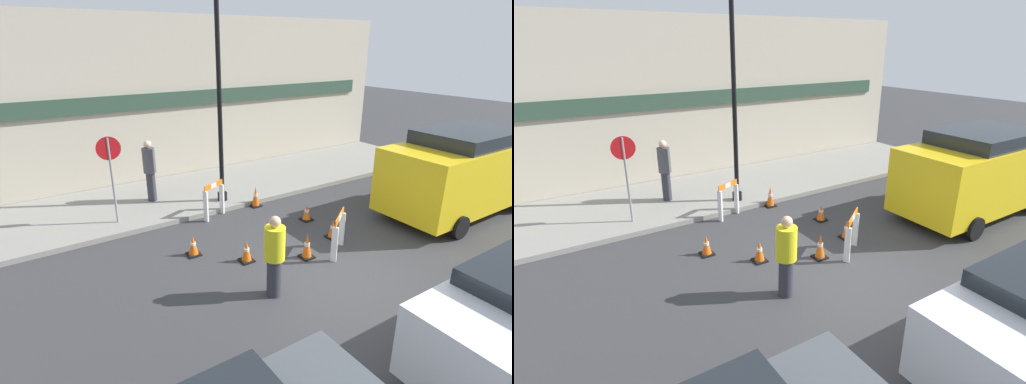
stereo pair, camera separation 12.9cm
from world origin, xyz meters
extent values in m
plane|color=#38383A|center=(0.00, 0.00, 0.00)|extent=(60.00, 60.00, 0.00)
cube|color=gray|center=(0.00, 6.34, 0.07)|extent=(18.00, 3.68, 0.14)
cube|color=#BCB29E|center=(0.00, 8.26, 2.75)|extent=(18.00, 0.12, 5.50)
cube|color=#2D4738|center=(0.00, 8.15, 2.80)|extent=(16.20, 0.10, 0.50)
cylinder|color=black|center=(-0.18, 5.08, 0.26)|extent=(0.29, 0.29, 0.24)
cylinder|color=black|center=(-0.18, 5.08, 2.97)|extent=(0.13, 0.13, 5.67)
cylinder|color=gray|center=(-3.27, 5.19, 1.27)|extent=(0.06, 0.06, 2.28)
cylinder|color=red|center=(-3.27, 5.19, 2.14)|extent=(0.60, 0.10, 0.60)
cube|color=white|center=(0.29, 0.75, 0.42)|extent=(0.12, 0.14, 0.84)
cube|color=white|center=(0.98, 1.23, 0.42)|extent=(0.12, 0.14, 0.84)
cube|color=orange|center=(0.64, 0.99, 0.92)|extent=(0.76, 0.54, 0.15)
cube|color=white|center=(0.64, 0.99, 0.92)|extent=(0.24, 0.18, 0.14)
cube|color=white|center=(-0.52, 4.48, 0.44)|extent=(0.11, 0.14, 0.88)
cube|color=white|center=(-1.15, 4.22, 0.44)|extent=(0.11, 0.14, 0.88)
cube|color=orange|center=(-0.83, 4.35, 0.95)|extent=(0.70, 0.30, 0.15)
cube|color=white|center=(-0.83, 4.35, 0.95)|extent=(0.22, 0.11, 0.14)
cube|color=black|center=(1.08, 1.62, 0.02)|extent=(0.30, 0.30, 0.04)
cone|color=orange|center=(1.08, 1.62, 0.26)|extent=(0.23, 0.23, 0.44)
cylinder|color=white|center=(1.08, 1.62, 0.28)|extent=(0.13, 0.13, 0.06)
cube|color=black|center=(-2.22, 2.72, 0.02)|extent=(0.30, 0.30, 0.04)
cone|color=orange|center=(-2.22, 2.72, 0.27)|extent=(0.22, 0.22, 0.45)
cylinder|color=white|center=(-2.22, 2.72, 0.29)|extent=(0.13, 0.13, 0.06)
cube|color=black|center=(-1.34, 1.81, 0.02)|extent=(0.30, 0.30, 0.04)
cone|color=orange|center=(-1.34, 1.81, 0.27)|extent=(0.23, 0.23, 0.46)
cylinder|color=white|center=(-1.34, 1.81, 0.30)|extent=(0.13, 0.13, 0.07)
cube|color=black|center=(1.21, 2.79, 0.02)|extent=(0.30, 0.30, 0.04)
cone|color=orange|center=(1.21, 2.79, 0.25)|extent=(0.23, 0.22, 0.43)
cylinder|color=white|center=(1.21, 2.79, 0.27)|extent=(0.13, 0.13, 0.06)
cube|color=black|center=(-0.10, 1.20, 0.02)|extent=(0.30, 0.30, 0.04)
cone|color=orange|center=(-0.10, 1.20, 0.31)|extent=(0.22, 0.23, 0.54)
cylinder|color=white|center=(-0.10, 1.20, 0.34)|extent=(0.13, 0.13, 0.08)
cube|color=black|center=(0.58, 4.40, 0.02)|extent=(0.30, 0.30, 0.04)
cone|color=orange|center=(0.58, 4.40, 0.33)|extent=(0.23, 0.22, 0.58)
cylinder|color=white|center=(0.58, 4.40, 0.36)|extent=(0.13, 0.13, 0.08)
cylinder|color=#33333D|center=(-1.56, 0.45, 0.39)|extent=(0.39, 0.39, 0.79)
cylinder|color=yellow|center=(-1.56, 0.45, 1.12)|extent=(0.55, 0.55, 0.66)
sphere|color=#DBAD89|center=(-1.56, 0.45, 1.56)|extent=(0.30, 0.30, 0.22)
cylinder|color=#33333D|center=(-1.96, 6.21, 0.58)|extent=(0.34, 0.34, 0.88)
cylinder|color=#4C4C51|center=(-1.96, 6.21, 1.38)|extent=(0.47, 0.47, 0.73)
sphere|color=beige|center=(-1.96, 6.21, 1.86)|extent=(0.28, 0.28, 0.22)
cylinder|color=black|center=(-0.66, -2.26, 0.30)|extent=(0.60, 0.18, 0.60)
cube|color=yellow|center=(5.26, 0.92, 1.16)|extent=(5.02, 2.07, 1.73)
cube|color=#1E2328|center=(5.26, 0.92, 2.03)|extent=(2.76, 1.91, 0.73)
cylinder|color=black|center=(6.82, 1.96, 0.30)|extent=(0.60, 0.18, 0.60)
cylinder|color=black|center=(3.70, 1.96, 0.30)|extent=(0.60, 0.18, 0.60)
cylinder|color=black|center=(3.70, -0.11, 0.30)|extent=(0.60, 0.18, 0.60)
camera|label=1|loc=(-5.43, -4.89, 4.61)|focal=28.00mm
camera|label=2|loc=(-5.32, -4.96, 4.61)|focal=28.00mm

